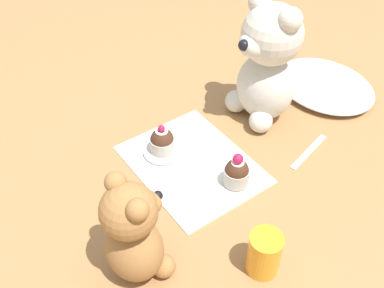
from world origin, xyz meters
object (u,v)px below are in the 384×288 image
teddy_bear_cream (267,64)px  teaspoon (309,151)px  saucer_plate (163,151)px  cupcake_near_tan_bear (162,141)px  teddy_bear_tan (134,234)px  cupcake_near_cream_bear (237,172)px  juice_glass (264,253)px

teddy_bear_cream → teaspoon: 0.20m
saucer_plate → teaspoon: saucer_plate is taller
cupcake_near_tan_bear → teddy_bear_tan: bearing=-41.4°
teddy_bear_tan → saucer_plate: teddy_bear_tan is taller
saucer_plate → cupcake_near_tan_bear: (-0.00, -0.00, 0.03)m
teddy_bear_cream → teaspoon: bearing=0.6°
teddy_bear_tan → saucer_plate: size_ratio=2.46×
teddy_bear_cream → teaspoon: (0.15, -0.00, -0.13)m
teddy_bear_cream → saucer_plate: (-0.02, -0.24, -0.12)m
teddy_bear_tan → saucer_plate: (-0.20, 0.17, -0.08)m
teaspoon → saucer_plate: bearing=131.5°
cupcake_near_tan_bear → teaspoon: 0.30m
cupcake_near_cream_bear → cupcake_near_tan_bear: cupcake_near_cream_bear is taller
teddy_bear_cream → juice_glass: teddy_bear_cream is taller
teddy_bear_cream → cupcake_near_tan_bear: bearing=-93.3°
teddy_bear_cream → teddy_bear_tan: teddy_bear_cream is taller
teddy_bear_cream → teddy_bear_tan: 0.45m
teddy_bear_tan → cupcake_near_cream_bear: teddy_bear_tan is taller
teddy_bear_tan → teaspoon: teddy_bear_tan is taller
teddy_bear_cream → cupcake_near_tan_bear: size_ratio=4.21×
cupcake_near_cream_bear → juice_glass: 0.18m
teddy_bear_cream → teddy_bear_tan: size_ratio=1.39×
cupcake_near_cream_bear → saucer_plate: bearing=-155.7°
teddy_bear_tan → cupcake_near_cream_bear: 0.25m
cupcake_near_cream_bear → cupcake_near_tan_bear: bearing=-155.7°
teddy_bear_tan → juice_glass: size_ratio=2.47×
teaspoon → juice_glass: bearing=-164.8°
saucer_plate → cupcake_near_cream_bear: bearing=24.3°
cupcake_near_cream_bear → saucer_plate: size_ratio=0.90×
cupcake_near_cream_bear → teddy_bear_cream: bearing=125.9°
juice_glass → cupcake_near_tan_bear: bearing=177.6°
teddy_bear_tan → cupcake_near_tan_bear: (-0.20, 0.17, -0.06)m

